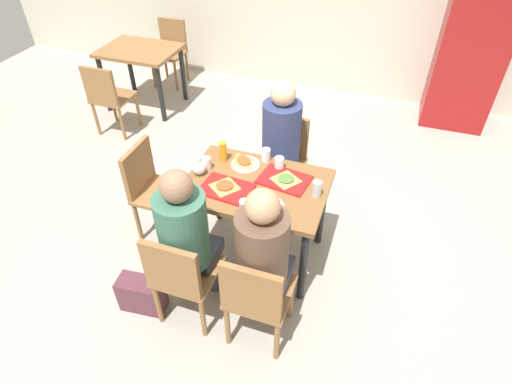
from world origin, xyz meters
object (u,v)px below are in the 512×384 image
Objects in this scene: chair_near_right at (256,296)px; chair_far_side at (283,156)px; condiment_bottle at (223,152)px; background_chair_near at (108,95)px; plastic_cup_c at (206,163)px; handbag at (142,294)px; tray_red_far at (284,180)px; paper_plate_center at (245,164)px; pizza_slice_b at (286,179)px; drink_fridge at (474,42)px; chair_left_end at (152,185)px; plastic_cup_b at (245,207)px; person_in_red at (187,233)px; background_chair_far at (171,47)px; pizza_slice_c at (244,161)px; tray_red_near at (226,189)px; soda_can at (317,189)px; foil_bundle at (199,168)px; person_far_side at (280,141)px; paper_plate_near_edge at (268,206)px; main_table at (256,196)px; pizza_slice_a at (225,186)px; background_table at (141,59)px; plastic_cup_a at (266,155)px; person_in_brown_jacket at (264,253)px; plastic_cup_d at (279,163)px; chair_near_left at (181,274)px.

chair_far_side is at bearing 99.82° from chair_near_right.
chair_near_right is 5.23× the size of condiment_bottle.
plastic_cup_c is at bearing -34.05° from background_chair_near.
chair_near_right is at bearing 1.04° from handbag.
tray_red_far is 1.64× the size of paper_plate_center.
pizza_slice_b is 1.25× the size of condiment_bottle.
drink_fridge is (1.87, 2.65, 0.13)m from condiment_bottle.
background_chair_near is at bearing 135.51° from chair_left_end.
tray_red_far is at bearing 69.60° from plastic_cup_b.
paper_plate_center is 3.15m from drink_fridge.
person_in_red is 3.82m from background_chair_far.
tray_red_far is at bearing -17.17° from pizza_slice_c.
tray_red_near is at bearing 56.07° from handbag.
tray_red_near is 2.95× the size of soda_can.
soda_can reaches higher than plastic_cup_c.
soda_can is 0.88m from foil_bundle.
person_far_side is 0.82m from paper_plate_near_edge.
tray_red_near is 0.30m from plastic_cup_c.
pizza_slice_a reaches higher than main_table.
drink_fridge is (1.94, 2.80, 0.16)m from plastic_cup_c.
background_table is at bearing 122.51° from chair_left_end.
paper_plate_center is 0.69× the size of handbag.
plastic_cup_a and background_chair_far have the same top height.
person_in_red is at bearing -121.55° from tray_red_far.
person_in_brown_jacket is at bearing -79.19° from chair_far_side.
foil_bundle is at bearing -177.64° from main_table.
plastic_cup_d is at bearing 66.31° from main_table.
foil_bundle reaches higher than pizza_slice_a.
soda_can is 1.46m from handbag.
person_in_brown_jacket is at bearing -75.77° from paper_plate_near_edge.
condiment_bottle is at bearing -160.67° from plastic_cup_a.
handbag is at bearing -123.93° from tray_red_near.
chair_near_right reaches higher than pizza_slice_a.
paper_plate_center is 0.36m from foil_bundle.
background_table is at bearing 126.39° from person_in_red.
soda_can reaches higher than chair_near_left.
person_in_red is at bearing -84.51° from condiment_bottle.
background_chair_near is at bearing 156.21° from plastic_cup_d.
pizza_slice_b reaches higher than handbag.
plastic_cup_c is at bearing -126.81° from person_far_side.
condiment_bottle reaches higher than paper_plate_center.
tray_red_far is at bearing -43.96° from plastic_cup_a.
condiment_bottle is at bearing 140.92° from paper_plate_near_edge.
plastic_cup_a is (0.23, 1.05, 0.30)m from chair_near_left.
chair_far_side and plastic_cup_b have the same top height.
foil_bundle is at bearing -2.25° from chair_left_end.
handbag is (-0.45, -0.96, -0.60)m from paper_plate_center.
paper_plate_center is at bearing 82.69° from person_in_red.
plastic_cup_b reaches higher than tray_red_far.
pizza_slice_c is 0.65m from soda_can.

